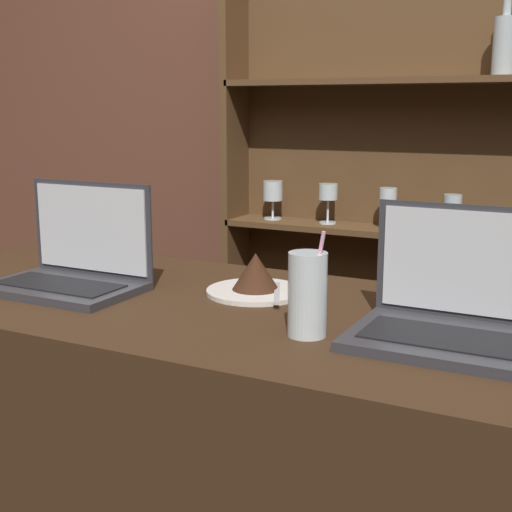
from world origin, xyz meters
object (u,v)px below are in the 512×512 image
(laptop_near, at_px, (74,265))
(water_glass, at_px, (308,294))
(laptop_far, at_px, (458,314))
(cake_plate, at_px, (256,279))

(laptop_near, bearing_deg, water_glass, -6.90)
(laptop_near, distance_m, laptop_far, 0.84)
(laptop_near, bearing_deg, laptop_far, 1.61)
(laptop_far, height_order, cake_plate, laptop_far)
(cake_plate, bearing_deg, laptop_near, -159.76)
(laptop_near, relative_size, water_glass, 1.75)
(water_glass, bearing_deg, laptop_far, 21.58)
(cake_plate, bearing_deg, laptop_far, -14.55)
(water_glass, bearing_deg, cake_plate, 134.89)
(laptop_near, relative_size, cake_plate, 1.55)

